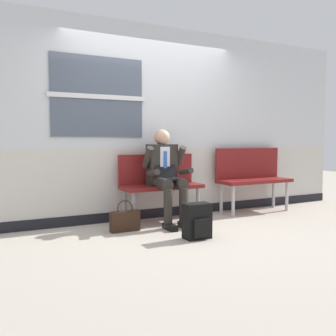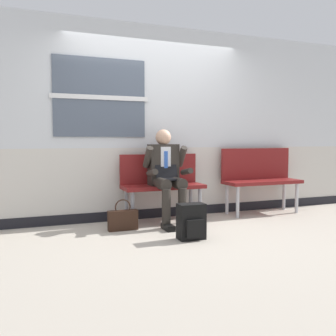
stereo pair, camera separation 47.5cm
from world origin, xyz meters
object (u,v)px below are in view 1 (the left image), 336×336
person_seated (166,173)px  backpack (197,221)px  bench_empty (252,174)px  handbag (125,220)px  bench_with_person (160,181)px

person_seated → backpack: bearing=-91.4°
bench_empty → handbag: bench_empty is taller
bench_empty → backpack: bench_empty is taller
person_seated → handbag: person_seated is taller
person_seated → backpack: 0.96m
bench_empty → person_seated: 1.62m
bench_empty → handbag: (-2.23, -0.35, -0.44)m
backpack → handbag: (-0.61, 0.68, -0.06)m
person_seated → handbag: bearing=-167.1°
bench_with_person → bench_empty: bench_empty is taller
bench_empty → person_seated: bearing=-172.7°
bench_with_person → backpack: size_ratio=2.77×
bench_empty → person_seated: (-1.60, -0.21, 0.10)m
bench_with_person → handbag: bearing=-151.6°
person_seated → backpack: size_ratio=3.12×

